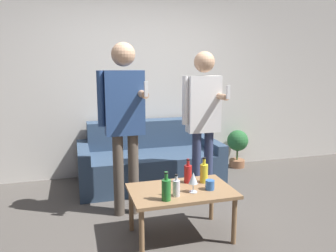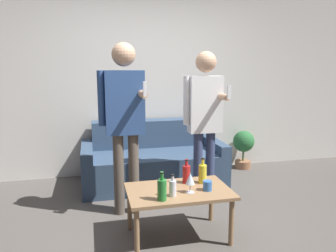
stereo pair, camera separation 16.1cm
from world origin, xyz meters
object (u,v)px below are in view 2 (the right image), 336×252
coffee_table (178,195)px  couch (152,161)px  person_standing_right (205,113)px  bottle_orange (203,173)px  person_standing_left (125,114)px

coffee_table → couch: bearing=88.2°
couch → person_standing_right: 1.19m
couch → bottle_orange: (0.22, -1.39, 0.26)m
person_standing_right → coffee_table: bearing=-125.1°
bottle_orange → person_standing_right: size_ratio=0.14×
person_standing_right → person_standing_left: bearing=-175.2°
coffee_table → bottle_orange: size_ratio=3.79×
coffee_table → person_standing_right: 1.06m
bottle_orange → person_standing_left: size_ratio=0.14×
person_standing_left → person_standing_right: 0.89m
couch → person_standing_left: 1.27m
couch → bottle_orange: bearing=-81.0°
person_standing_left → person_standing_right: bearing=4.8°
couch → person_standing_left: size_ratio=1.03×
bottle_orange → person_standing_right: 0.78m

